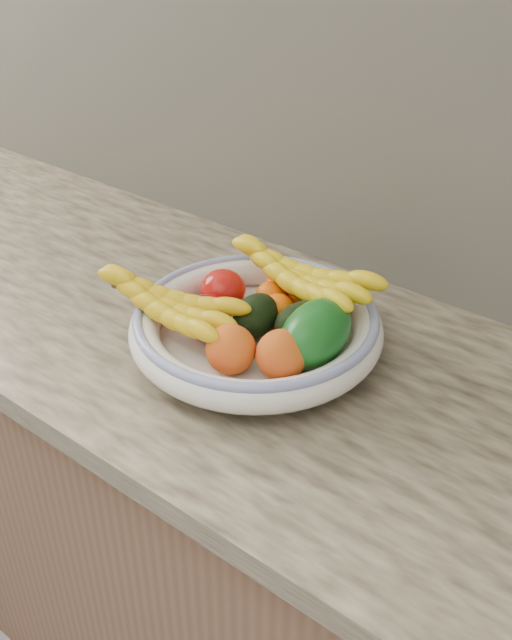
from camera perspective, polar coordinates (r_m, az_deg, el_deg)
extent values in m
cube|color=silver|center=(1.21, 10.78, 22.94)|extent=(4.00, 0.10, 2.70)
cube|color=brown|center=(1.46, 0.51, -17.37)|extent=(2.40, 0.62, 0.86)
cube|color=tan|center=(1.15, 0.62, -2.92)|extent=(2.44, 0.66, 0.04)
cube|color=#BEB8A2|center=(1.25, 9.54, 13.88)|extent=(2.40, 0.02, 0.50)
cylinder|color=white|center=(1.12, 0.00, -2.23)|extent=(0.13, 0.13, 0.02)
cylinder|color=white|center=(1.11, 0.00, -1.64)|extent=(0.32, 0.32, 0.01)
torus|color=white|center=(1.09, 0.00, -0.53)|extent=(0.39, 0.39, 0.05)
torus|color=#37489D|center=(1.08, 0.00, 0.44)|extent=(0.37, 0.37, 0.02)
ellipsoid|color=#EE5605|center=(1.18, 1.92, 2.58)|extent=(0.06, 0.06, 0.05)
ellipsoid|color=#DC5004|center=(1.16, 3.76, 1.82)|extent=(0.06, 0.06, 0.04)
ellipsoid|color=#FF6905|center=(1.12, 1.77, 0.82)|extent=(0.06, 0.06, 0.05)
ellipsoid|color=#F26005|center=(1.16, 1.22, 1.93)|extent=(0.05, 0.05, 0.05)
ellipsoid|color=red|center=(1.16, -2.67, 2.42)|extent=(0.09, 0.09, 0.07)
ellipsoid|color=#A1050F|center=(1.10, -3.94, 0.32)|extent=(0.08, 0.08, 0.07)
ellipsoid|color=black|center=(1.09, -0.04, 0.35)|extent=(0.08, 0.10, 0.06)
ellipsoid|color=black|center=(1.08, 3.76, -0.19)|extent=(0.09, 0.11, 0.06)
ellipsoid|color=#0F5415|center=(1.03, 4.79, -1.10)|extent=(0.12, 0.15, 0.12)
ellipsoid|color=orange|center=(1.01, -2.03, -2.36)|extent=(0.08, 0.08, 0.07)
ellipsoid|color=orange|center=(1.00, 2.06, -2.81)|extent=(0.08, 0.08, 0.07)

